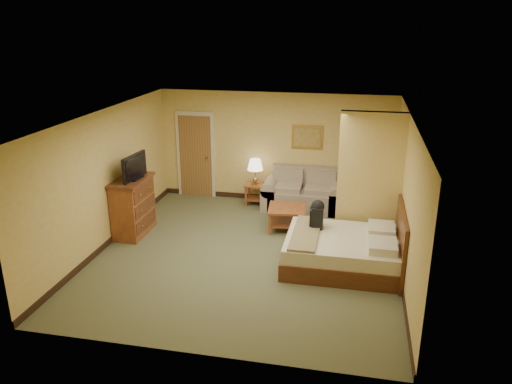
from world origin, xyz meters
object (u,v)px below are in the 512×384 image
(loveseat, at_px, (303,196))
(coffee_table, at_px, (287,214))
(dresser, at_px, (133,206))
(bed, at_px, (347,250))

(loveseat, bearing_deg, coffee_table, -99.02)
(coffee_table, relative_size, dresser, 0.70)
(loveseat, xyz_separation_m, bed, (1.07, -2.68, 0.00))
(coffee_table, distance_m, bed, 1.91)
(loveseat, xyz_separation_m, dresser, (-3.22, -2.10, 0.29))
(loveseat, relative_size, coffee_table, 2.25)
(coffee_table, xyz_separation_m, dresser, (-3.02, -0.84, 0.24))
(coffee_table, bearing_deg, bed, -48.01)
(coffee_table, bearing_deg, dresser, -164.50)
(loveseat, bearing_deg, dresser, -146.91)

